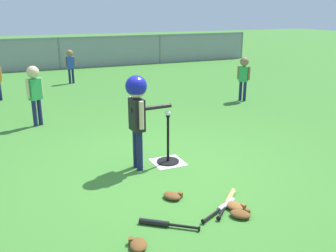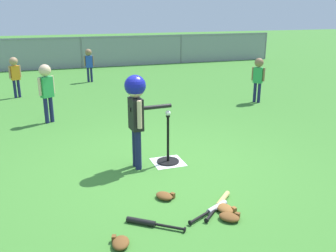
% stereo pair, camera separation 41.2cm
% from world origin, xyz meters
% --- Properties ---
extents(ground_plane, '(60.00, 60.00, 0.00)m').
position_xyz_m(ground_plane, '(0.00, 0.00, 0.00)').
color(ground_plane, '#3D7A2D').
extents(home_plate, '(0.44, 0.44, 0.01)m').
position_xyz_m(home_plate, '(0.11, 0.17, 0.00)').
color(home_plate, white).
rests_on(home_plate, ground_plane).
extents(batting_tee, '(0.32, 0.32, 0.70)m').
position_xyz_m(batting_tee, '(0.11, 0.17, 0.11)').
color(batting_tee, black).
rests_on(batting_tee, ground_plane).
extents(baseball_on_tee, '(0.07, 0.07, 0.07)m').
position_xyz_m(baseball_on_tee, '(0.11, 0.17, 0.74)').
color(baseball_on_tee, white).
rests_on(baseball_on_tee, batting_tee).
extents(batter_child, '(0.65, 0.37, 1.30)m').
position_xyz_m(batter_child, '(-0.35, 0.14, 0.93)').
color(batter_child, '#191E4C').
rests_on(batter_child, ground_plane).
extents(fielder_deep_right, '(0.23, 0.25, 1.05)m').
position_xyz_m(fielder_deep_right, '(3.28, 2.92, 0.67)').
color(fielder_deep_right, '#191E4C').
rests_on(fielder_deep_right, ground_plane).
extents(fielder_deep_center, '(0.29, 0.20, 0.99)m').
position_xyz_m(fielder_deep_center, '(-0.11, 6.82, 0.64)').
color(fielder_deep_center, '#191E4C').
rests_on(fielder_deep_center, ground_plane).
extents(fielder_near_right, '(0.30, 0.23, 1.13)m').
position_xyz_m(fielder_near_right, '(-1.43, 2.79, 0.73)').
color(fielder_near_right, '#191E4C').
rests_on(fielder_near_right, ground_plane).
extents(spare_bat_silver, '(0.56, 0.32, 0.06)m').
position_xyz_m(spare_bat_silver, '(0.13, -1.29, 0.03)').
color(spare_bat_silver, silver).
rests_on(spare_bat_silver, ground_plane).
extents(spare_bat_wood, '(0.53, 0.51, 0.06)m').
position_xyz_m(spare_bat_wood, '(0.28, -1.18, 0.03)').
color(spare_bat_wood, '#DBB266').
rests_on(spare_bat_wood, ground_plane).
extents(spare_bat_black, '(0.54, 0.42, 0.06)m').
position_xyz_m(spare_bat_black, '(-0.63, -1.32, 0.03)').
color(spare_bat_black, black).
rests_on(spare_bat_black, ground_plane).
extents(glove_by_plate, '(0.25, 0.27, 0.07)m').
position_xyz_m(glove_by_plate, '(-0.28, -0.84, 0.04)').
color(glove_by_plate, brown).
rests_on(glove_by_plate, ground_plane).
extents(glove_near_bats, '(0.22, 0.26, 0.07)m').
position_xyz_m(glove_near_bats, '(-0.96, -1.57, 0.04)').
color(glove_near_bats, brown).
rests_on(glove_near_bats, ground_plane).
extents(glove_tossed_aside, '(0.27, 0.27, 0.07)m').
position_xyz_m(glove_tossed_aside, '(0.22, -1.50, 0.04)').
color(glove_tossed_aside, brown).
rests_on(glove_tossed_aside, ground_plane).
extents(glove_outfield_drop, '(0.20, 0.24, 0.07)m').
position_xyz_m(glove_outfield_drop, '(0.26, -1.34, 0.04)').
color(glove_outfield_drop, brown).
rests_on(glove_outfield_drop, ground_plane).
extents(outfield_fence, '(16.06, 0.06, 1.15)m').
position_xyz_m(outfield_fence, '(0.00, 9.82, 0.62)').
color(outfield_fence, slate).
rests_on(outfield_fence, ground_plane).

